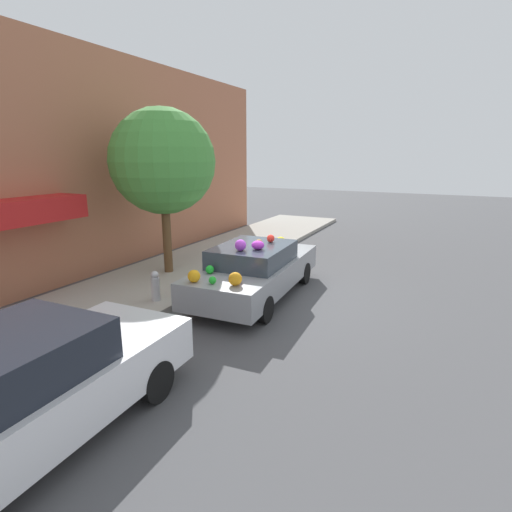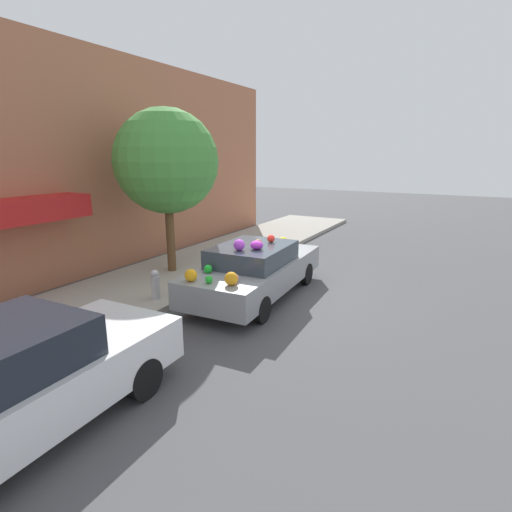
% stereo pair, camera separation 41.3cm
% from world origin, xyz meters
% --- Properties ---
extents(ground_plane, '(60.00, 60.00, 0.00)m').
position_xyz_m(ground_plane, '(0.00, 0.00, 0.00)').
color(ground_plane, '#4C4C4F').
extents(sidewalk_curb, '(24.00, 3.20, 0.14)m').
position_xyz_m(sidewalk_curb, '(0.00, 2.70, 0.07)').
color(sidewalk_curb, '#9E998E').
rests_on(sidewalk_curb, ground).
extents(building_facade, '(18.00, 1.20, 6.29)m').
position_xyz_m(building_facade, '(-0.12, 4.92, 3.10)').
color(building_facade, '#B26B4C').
rests_on(building_facade, ground).
extents(street_tree, '(2.83, 2.83, 4.50)m').
position_xyz_m(street_tree, '(0.37, 2.84, 3.22)').
color(street_tree, brown).
rests_on(street_tree, sidewalk_curb).
extents(fire_hydrant, '(0.20, 0.20, 0.70)m').
position_xyz_m(fire_hydrant, '(-1.64, 1.63, 0.49)').
color(fire_hydrant, '#B2B2B7').
rests_on(fire_hydrant, sidewalk_curb).
extents(art_car, '(4.64, 2.01, 1.58)m').
position_xyz_m(art_car, '(-0.04, -0.14, 0.70)').
color(art_car, gray).
rests_on(art_car, ground).
extents(parked_car_plain, '(4.43, 1.89, 1.49)m').
position_xyz_m(parked_car_plain, '(-5.95, -0.03, 0.76)').
color(parked_car_plain, silver).
rests_on(parked_car_plain, ground).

